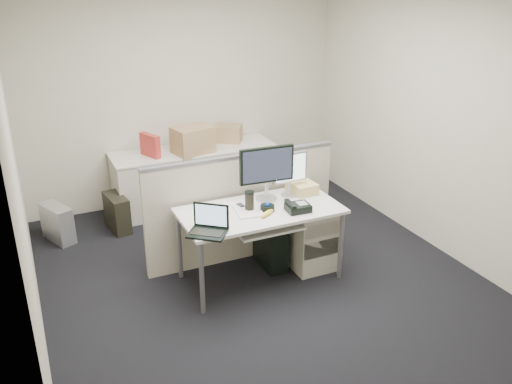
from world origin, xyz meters
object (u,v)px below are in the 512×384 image
desk (260,216)px  monitor_main (267,174)px  laptop (207,222)px  desk_phone (298,208)px

desk → monitor_main: 0.41m
desk → laptop: bearing=-155.7°
laptop → desk_phone: size_ratio=1.47×
desk → desk_phone: size_ratio=7.04×
laptop → desk_phone: 0.93m
laptop → desk: bearing=62.5°
laptop → desk_phone: (0.92, 0.10, -0.08)m
monitor_main → desk_phone: monitor_main is taller
desk → desk_phone: (0.30, -0.18, 0.10)m
desk_phone → desk: bearing=153.6°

